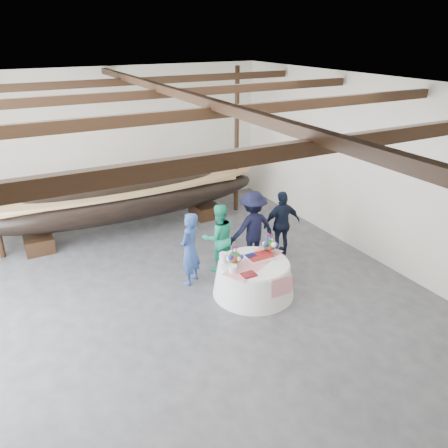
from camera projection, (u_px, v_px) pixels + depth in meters
floor at (194, 306)px, 9.42m from camera, size 10.00×12.00×0.01m
wall_back at (111, 144)px, 13.33m from camera, size 10.00×0.02×4.50m
wall_right at (378, 173)px, 10.65m from camera, size 0.02×12.00×4.50m
ceiling at (187, 89)px, 7.58m from camera, size 10.00×12.00×0.01m
pavilion_structure at (172, 112)px, 8.40m from camera, size 9.80×11.76×4.50m
longboat_display at (126, 200)px, 12.49m from camera, size 8.26×1.65×1.55m
banquet_table at (254, 278)px, 9.72m from camera, size 1.82×1.82×0.78m
tabletop_items at (251, 254)px, 9.58m from camera, size 1.75×1.24×0.40m
guest_woman_blue at (190, 249)px, 9.94m from camera, size 0.76×0.73×1.76m
guest_woman_teal at (219, 237)px, 10.54m from camera, size 0.90×0.74×1.71m
guest_man_left at (252, 228)px, 10.83m from camera, size 1.24×0.72×1.90m
guest_man_right at (282, 224)px, 11.25m from camera, size 1.07×0.55×1.75m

